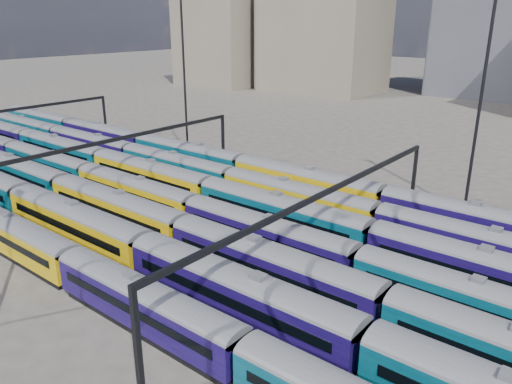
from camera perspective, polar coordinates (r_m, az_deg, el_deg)
The scene contains 12 objects.
ground at distance 50.75m, azimuth -2.28°, elevation -6.08°, with size 500.00×500.00×0.00m, color #46403B.
rake_0 at distance 44.74m, azimuth -20.25°, elevation -7.61°, with size 111.79×2.73×4.58m.
rake_1 at distance 37.70m, azimuth -2.23°, elevation -11.03°, with size 147.25×3.08×5.18m.
rake_2 at distance 63.81m, azimuth -21.18°, elevation 0.57°, with size 123.53×3.01×5.07m.
rake_3 at distance 47.53m, azimuth 1.10°, elevation -4.56°, with size 136.38×2.85×4.79m.
rake_4 at distance 52.23m, azimuth 2.80°, elevation -2.11°, with size 145.60×3.04×5.12m.
rake_5 at distance 62.71m, azimuth -2.94°, elevation 1.50°, with size 119.85×2.92×4.92m.
rake_6 at distance 67.89m, azimuth -1.75°, elevation 3.02°, with size 124.83×3.04×5.13m.
gantry_1 at distance 62.76m, azimuth -16.32°, elevation 4.75°, with size 0.35×40.35×8.03m.
gantry_2 at distance 42.66m, azimuth 7.79°, elevation -1.41°, with size 0.35×40.35×8.03m.
mast_1 at distance 82.93m, azimuth -8.24°, elevation 13.76°, with size 1.40×0.50×25.60m.
mast_3 at distance 60.87m, azimuth 24.40°, elevation 10.30°, with size 1.40×0.50×25.60m.
Camera 1 is at (30.31, -34.39, 21.78)m, focal length 35.00 mm.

